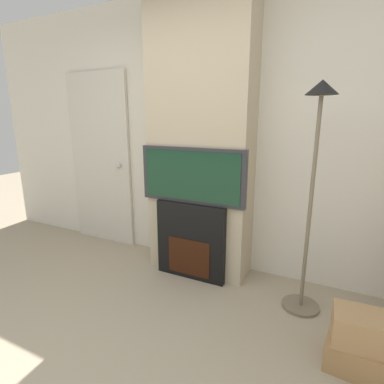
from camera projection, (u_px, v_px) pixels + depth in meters
name	position (u px, v px, depth m)	size (l,w,h in m)	color
wall_back	(210.00, 135.00, 2.99)	(6.00, 0.06, 2.70)	silver
chimney_breast	(201.00, 136.00, 2.80)	(0.98, 0.37, 2.70)	#BCAD8E
fireplace	(192.00, 240.00, 2.88)	(0.69, 0.15, 0.75)	black
television	(192.00, 176.00, 2.72)	(1.02, 0.07, 0.51)	#2D2D33
floor_lamp	(314.00, 170.00, 2.19)	(0.29, 0.29, 1.77)	#726651
box_stack	(358.00, 343.00, 1.83)	(0.36, 0.35, 0.39)	#A37A4C
entry_door	(101.00, 160.00, 3.62)	(0.87, 0.09, 2.03)	beige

